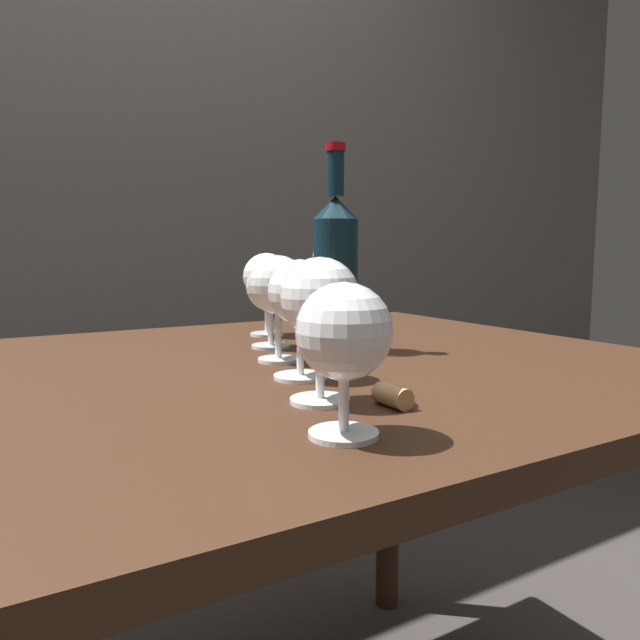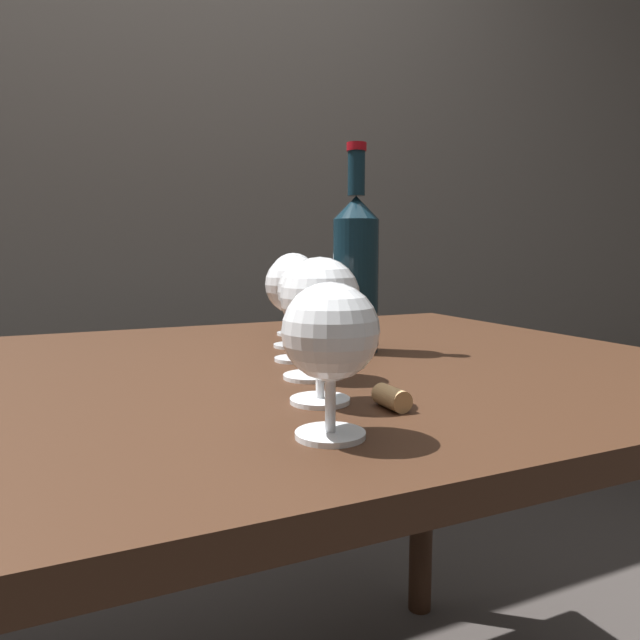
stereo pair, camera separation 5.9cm
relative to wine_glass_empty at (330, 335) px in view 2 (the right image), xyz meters
name	(u,v)px [view 2 (the right image)]	position (x,y,z in m)	size (l,w,h in m)	color
back_wall	(95,110)	(-0.05, 1.49, 0.48)	(5.00, 0.08, 2.60)	#59544F
dining_table	(185,434)	(-0.05, 0.32, -0.17)	(1.42, 0.89, 0.73)	#382114
wine_glass_empty	(330,335)	(0.00, 0.00, 0.00)	(0.08, 0.08, 0.13)	white
wine_glass_cabernet	(320,301)	(0.04, 0.11, 0.02)	(0.08, 0.08, 0.15)	white
wine_glass_pinot	(310,295)	(0.08, 0.22, 0.02)	(0.08, 0.08, 0.15)	white
wine_glass_port	(294,287)	(0.10, 0.33, 0.02)	(0.08, 0.08, 0.15)	white
wine_glass_merlot	(292,289)	(0.15, 0.44, 0.01)	(0.08, 0.08, 0.14)	white
wine_glass_amber	(293,278)	(0.20, 0.56, 0.02)	(0.09, 0.09, 0.15)	white
wine_bottle	(356,270)	(0.22, 0.36, 0.04)	(0.07, 0.07, 0.31)	#0F232D
cork	(392,398)	(0.09, 0.05, -0.08)	(0.02, 0.02, 0.04)	tan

